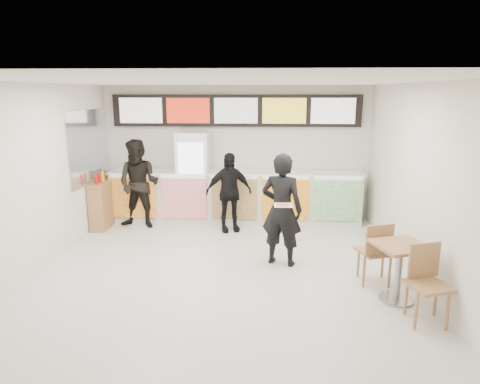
# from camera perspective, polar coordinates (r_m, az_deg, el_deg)

# --- Properties ---
(floor) EXTENTS (7.00, 7.00, 0.00)m
(floor) POSITION_cam_1_polar(r_m,az_deg,el_deg) (6.84, -2.29, -11.50)
(floor) COLOR beige
(floor) RESTS_ON ground
(ceiling) EXTENTS (7.00, 7.00, 0.00)m
(ceiling) POSITION_cam_1_polar(r_m,az_deg,el_deg) (6.21, -2.56, 14.52)
(ceiling) COLOR white
(ceiling) RESTS_ON wall_back
(wall_back) EXTENTS (6.00, 0.00, 6.00)m
(wall_back) POSITION_cam_1_polar(r_m,az_deg,el_deg) (9.79, -0.49, 5.27)
(wall_back) COLOR silver
(wall_back) RESTS_ON floor
(wall_left) EXTENTS (0.00, 7.00, 7.00)m
(wall_left) POSITION_cam_1_polar(r_m,az_deg,el_deg) (7.28, -26.64, 1.05)
(wall_left) COLOR silver
(wall_left) RESTS_ON floor
(wall_right) EXTENTS (0.00, 7.00, 7.00)m
(wall_right) POSITION_cam_1_polar(r_m,az_deg,el_deg) (6.77, 23.76, 0.51)
(wall_right) COLOR silver
(wall_right) RESTS_ON floor
(service_counter) EXTENTS (5.56, 0.77, 1.14)m
(service_counter) POSITION_cam_1_polar(r_m,az_deg,el_deg) (9.57, -0.63, -0.58)
(service_counter) COLOR silver
(service_counter) RESTS_ON floor
(menu_board) EXTENTS (5.50, 0.14, 0.70)m
(menu_board) POSITION_cam_1_polar(r_m,az_deg,el_deg) (9.62, -0.53, 10.80)
(menu_board) COLOR black
(menu_board) RESTS_ON wall_back
(drinks_fridge) EXTENTS (0.70, 0.67, 2.00)m
(drinks_fridge) POSITION_cam_1_polar(r_m,az_deg,el_deg) (9.60, -6.21, 2.00)
(drinks_fridge) COLOR white
(drinks_fridge) RESTS_ON floor
(mirror_panel) EXTENTS (0.01, 2.00, 1.50)m
(mirror_panel) POSITION_cam_1_polar(r_m,az_deg,el_deg) (9.41, -19.48, 5.72)
(mirror_panel) COLOR #B2B7BF
(mirror_panel) RESTS_ON wall_left
(customer_main) EXTENTS (0.80, 0.65, 1.90)m
(customer_main) POSITION_cam_1_polar(r_m,az_deg,el_deg) (7.12, 5.57, -2.37)
(customer_main) COLOR black
(customer_main) RESTS_ON floor
(customer_left) EXTENTS (1.02, 0.85, 1.89)m
(customer_left) POSITION_cam_1_polar(r_m,az_deg,el_deg) (9.31, -13.32, 1.03)
(customer_left) COLOR black
(customer_left) RESTS_ON floor
(customer_mid) EXTENTS (1.05, 0.68, 1.66)m
(customer_mid) POSITION_cam_1_polar(r_m,az_deg,el_deg) (8.84, -1.51, -0.04)
(customer_mid) COLOR black
(customer_mid) RESTS_ON floor
(pizza_slice) EXTENTS (0.36, 0.36, 0.02)m
(pizza_slice) POSITION_cam_1_polar(r_m,az_deg,el_deg) (6.64, 5.78, -1.70)
(pizza_slice) COLOR beige
(pizza_slice) RESTS_ON customer_main
(cafe_table) EXTENTS (0.95, 1.75, 0.99)m
(cafe_table) POSITION_cam_1_polar(r_m,az_deg,el_deg) (6.36, 20.48, -8.70)
(cafe_table) COLOR #9F7448
(cafe_table) RESTS_ON floor
(condiment_ledge) EXTENTS (0.36, 0.88, 1.17)m
(condiment_ledge) POSITION_cam_1_polar(r_m,az_deg,el_deg) (9.63, -17.85, -1.57)
(condiment_ledge) COLOR #9F7448
(condiment_ledge) RESTS_ON floor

